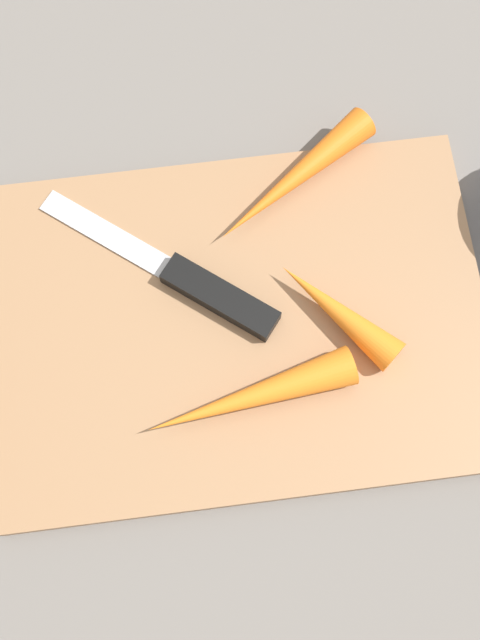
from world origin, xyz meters
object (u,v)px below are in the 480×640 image
(carrot_medium, at_px, (295,178))
(carrot_longest, at_px, (249,397))
(cutting_board, at_px, (240,322))
(carrot_shortest, at_px, (338,312))
(knife, at_px, (205,288))

(carrot_medium, distance_m, carrot_longest, 0.17)
(cutting_board, height_order, carrot_shortest, carrot_shortest)
(carrot_longest, bearing_deg, knife, -86.91)
(cutting_board, xyz_separation_m, carrot_medium, (-0.05, -0.10, 0.02))
(carrot_medium, bearing_deg, cutting_board, 27.47)
(carrot_longest, bearing_deg, cutting_board, -102.36)
(cutting_board, xyz_separation_m, carrot_longest, (0.00, 0.06, 0.02))
(carrot_medium, xyz_separation_m, carrot_longest, (0.06, 0.16, 0.00))
(cutting_board, xyz_separation_m, carrot_shortest, (-0.07, 0.01, 0.02))
(carrot_medium, bearing_deg, carrot_shortest, 63.63)
(carrot_medium, relative_size, carrot_longest, 0.98)
(carrot_shortest, bearing_deg, carrot_medium, -33.52)
(cutting_board, distance_m, carrot_medium, 0.12)
(cutting_board, bearing_deg, carrot_shortest, 174.54)
(cutting_board, distance_m, knife, 0.04)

